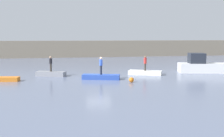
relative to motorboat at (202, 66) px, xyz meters
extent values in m
plane|color=slate|center=(-12.92, -2.67, -0.81)|extent=(120.00, 120.00, 0.00)
cube|color=gray|center=(-12.92, 26.62, 0.92)|extent=(80.00, 1.20, 3.46)
cube|color=white|center=(0.18, -0.04, -0.25)|extent=(6.09, 3.34, 1.11)
cube|color=#232833|center=(-0.63, 0.15, 0.91)|extent=(2.15, 2.07, 1.21)
cube|color=orange|center=(-22.52, -2.23, -0.61)|extent=(3.77, 1.53, 0.41)
cube|color=gray|center=(-17.76, 0.31, -0.56)|extent=(3.35, 2.13, 0.50)
cube|color=#2B4CAD|center=(-12.70, -2.89, -0.57)|extent=(3.92, 2.10, 0.48)
cube|color=white|center=(-7.30, -0.58, -0.58)|extent=(3.89, 2.77, 0.47)
cylinder|color=#232838|center=(-12.70, -2.89, 0.13)|extent=(0.22, 0.22, 0.91)
cylinder|color=blue|center=(-12.70, -2.89, 0.89)|extent=(0.32, 0.32, 0.61)
sphere|color=beige|center=(-12.70, -2.89, 1.32)|extent=(0.25, 0.25, 0.25)
cylinder|color=#38332D|center=(-7.30, -0.58, 0.06)|extent=(0.22, 0.22, 0.80)
cylinder|color=red|center=(-7.30, -0.58, 0.78)|extent=(0.32, 0.32, 0.65)
sphere|color=#936B4C|center=(-7.30, -0.58, 1.22)|extent=(0.23, 0.23, 0.23)
cylinder|color=#38332D|center=(-17.76, 0.31, 0.12)|extent=(0.22, 0.22, 0.87)
cylinder|color=black|center=(-17.76, 0.31, 0.83)|extent=(0.32, 0.32, 0.56)
sphere|color=tan|center=(-17.76, 0.31, 1.24)|extent=(0.26, 0.26, 0.26)
sphere|color=orange|center=(-10.14, -5.21, -0.57)|extent=(0.48, 0.48, 0.48)
camera|label=1|loc=(-16.58, -29.35, 3.49)|focal=42.83mm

